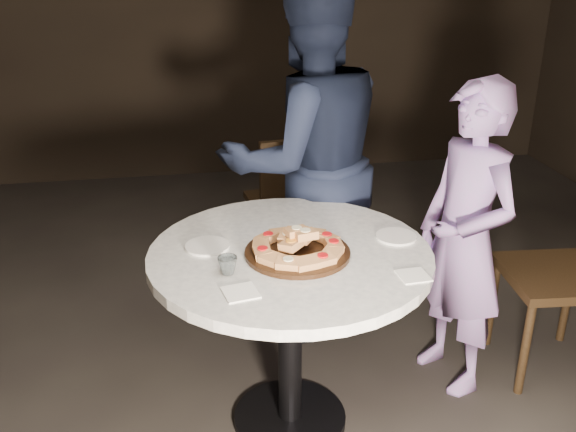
{
  "coord_description": "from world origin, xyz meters",
  "views": [
    {
      "loc": [
        -0.46,
        -2.21,
        2.0
      ],
      "look_at": [
        -0.06,
        0.1,
        0.99
      ],
      "focal_mm": 40.0,
      "sensor_mm": 36.0,
      "label": 1
    }
  ],
  "objects_px": {
    "table": "(290,285)",
    "focaccia_pile": "(297,244)",
    "chair_far": "(290,197)",
    "serving_board": "(297,253)",
    "water_glass": "(228,265)",
    "diner_navy": "(306,162)",
    "diner_teal": "(465,240)"
  },
  "relations": [
    {
      "from": "chair_far",
      "to": "diner_teal",
      "type": "bearing_deg",
      "value": 110.32
    },
    {
      "from": "table",
      "to": "focaccia_pile",
      "type": "distance_m",
      "value": 0.21
    },
    {
      "from": "table",
      "to": "chair_far",
      "type": "bearing_deg",
      "value": 79.83
    },
    {
      "from": "serving_board",
      "to": "diner_teal",
      "type": "xyz_separation_m",
      "value": [
        0.82,
        0.23,
        -0.12
      ]
    },
    {
      "from": "water_glass",
      "to": "chair_far",
      "type": "relative_size",
      "value": 0.08
    },
    {
      "from": "serving_board",
      "to": "chair_far",
      "type": "distance_m",
      "value": 1.43
    },
    {
      "from": "chair_far",
      "to": "diner_navy",
      "type": "bearing_deg",
      "value": 81.15
    },
    {
      "from": "serving_board",
      "to": "water_glass",
      "type": "height_order",
      "value": "water_glass"
    },
    {
      "from": "diner_navy",
      "to": "water_glass",
      "type": "bearing_deg",
      "value": 51.15
    },
    {
      "from": "focaccia_pile",
      "to": "water_glass",
      "type": "xyz_separation_m",
      "value": [
        -0.28,
        -0.11,
        -0.01
      ]
    },
    {
      "from": "water_glass",
      "to": "serving_board",
      "type": "bearing_deg",
      "value": 20.76
    },
    {
      "from": "chair_far",
      "to": "serving_board",
      "type": "bearing_deg",
      "value": 73.54
    },
    {
      "from": "water_glass",
      "to": "diner_navy",
      "type": "xyz_separation_m",
      "value": [
        0.49,
        0.95,
        0.06
      ]
    },
    {
      "from": "table",
      "to": "water_glass",
      "type": "bearing_deg",
      "value": -150.47
    },
    {
      "from": "water_glass",
      "to": "diner_navy",
      "type": "bearing_deg",
      "value": 62.71
    },
    {
      "from": "table",
      "to": "serving_board",
      "type": "relative_size",
      "value": 3.31
    },
    {
      "from": "table",
      "to": "serving_board",
      "type": "bearing_deg",
      "value": -61.74
    },
    {
      "from": "serving_board",
      "to": "focaccia_pile",
      "type": "height_order",
      "value": "focaccia_pile"
    },
    {
      "from": "serving_board",
      "to": "diner_navy",
      "type": "xyz_separation_m",
      "value": [
        0.2,
        0.84,
        0.09
      ]
    },
    {
      "from": "table",
      "to": "diner_teal",
      "type": "relative_size",
      "value": 0.93
    },
    {
      "from": "table",
      "to": "diner_teal",
      "type": "height_order",
      "value": "diner_teal"
    },
    {
      "from": "focaccia_pile",
      "to": "water_glass",
      "type": "relative_size",
      "value": 5.03
    },
    {
      "from": "table",
      "to": "diner_navy",
      "type": "height_order",
      "value": "diner_navy"
    },
    {
      "from": "serving_board",
      "to": "water_glass",
      "type": "xyz_separation_m",
      "value": [
        -0.28,
        -0.11,
        0.03
      ]
    },
    {
      "from": "focaccia_pile",
      "to": "diner_navy",
      "type": "relative_size",
      "value": 0.19
    },
    {
      "from": "serving_board",
      "to": "diner_teal",
      "type": "distance_m",
      "value": 0.86
    },
    {
      "from": "diner_navy",
      "to": "focaccia_pile",
      "type": "bearing_deg",
      "value": 64.69
    },
    {
      "from": "chair_far",
      "to": "focaccia_pile",
      "type": "bearing_deg",
      "value": 73.52
    },
    {
      "from": "focaccia_pile",
      "to": "diner_teal",
      "type": "relative_size",
      "value": 0.25
    },
    {
      "from": "table",
      "to": "diner_teal",
      "type": "distance_m",
      "value": 0.87
    },
    {
      "from": "chair_far",
      "to": "diner_teal",
      "type": "height_order",
      "value": "diner_teal"
    },
    {
      "from": "table",
      "to": "water_glass",
      "type": "distance_m",
      "value": 0.36
    }
  ]
}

